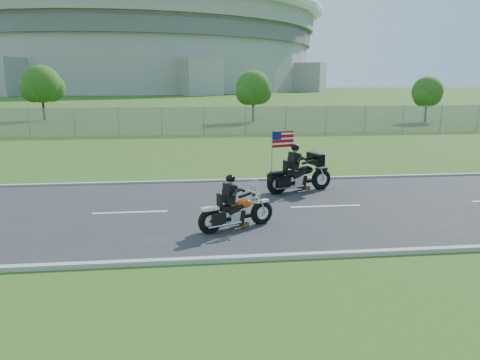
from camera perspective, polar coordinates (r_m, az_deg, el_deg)
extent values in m
plane|color=#324816|center=(14.25, -5.22, -3.85)|extent=(420.00, 420.00, 0.00)
cube|color=#28282B|center=(14.24, -5.22, -3.77)|extent=(120.00, 8.00, 0.04)
cube|color=#9E9B93|center=(18.17, -5.55, -0.19)|extent=(120.00, 0.18, 0.12)
cube|color=#9E9B93|center=(10.40, -4.64, -9.73)|extent=(120.00, 0.18, 0.12)
cube|color=gray|center=(34.15, -14.61, 6.88)|extent=(60.00, 0.03, 2.00)
cylinder|color=#A3A099|center=(184.85, -13.09, 13.76)|extent=(130.00, 130.00, 20.00)
cylinder|color=#605E5B|center=(185.21, -13.19, 15.93)|extent=(132.00, 132.00, 4.00)
cylinder|color=#A3A099|center=(185.73, -13.29, 17.77)|extent=(134.00, 134.00, 6.00)
torus|color=white|center=(186.19, -13.35, 18.99)|extent=(140.40, 140.40, 4.40)
cylinder|color=#382316|center=(44.22, 1.61, 8.73)|extent=(0.22, 0.22, 2.52)
sphere|color=#254813|center=(44.15, 1.62, 11.18)|extent=(3.20, 3.20, 3.20)
sphere|color=#254813|center=(44.73, 2.36, 10.72)|extent=(2.40, 2.40, 2.40)
sphere|color=#254813|center=(43.69, 0.96, 10.58)|extent=(2.24, 2.24, 2.24)
cylinder|color=#382316|center=(49.69, -22.86, 8.33)|extent=(0.22, 0.22, 2.80)
sphere|color=#254813|center=(49.63, -23.06, 10.75)|extent=(3.60, 3.60, 3.60)
sphere|color=#254813|center=(49.96, -22.04, 10.37)|extent=(2.70, 2.70, 2.70)
sphere|color=#254813|center=(49.39, -23.87, 10.09)|extent=(2.52, 2.52, 2.52)
cylinder|color=#382316|center=(47.36, 21.71, 7.94)|extent=(0.22, 0.22, 2.24)
sphere|color=#254813|center=(47.29, 21.87, 9.96)|extent=(2.80, 2.80, 2.80)
sphere|color=#254813|center=(47.93, 22.20, 9.57)|extent=(2.10, 2.10, 2.10)
sphere|color=#254813|center=(46.76, 21.50, 9.49)|extent=(1.96, 1.96, 1.96)
torus|color=black|center=(12.83, 2.65, -3.98)|extent=(0.69, 0.43, 0.69)
torus|color=black|center=(12.07, -3.65, -5.04)|extent=(0.69, 0.43, 0.69)
ellipsoid|color=#DF4210|center=(12.44, 0.41, -2.89)|extent=(0.59, 0.48, 0.26)
cube|color=black|center=(12.22, -1.53, -3.36)|extent=(0.58, 0.46, 0.11)
cube|color=black|center=(12.15, -1.35, -1.68)|extent=(0.35, 0.43, 0.51)
sphere|color=black|center=(12.08, -1.17, 0.18)|extent=(0.33, 0.33, 0.25)
cube|color=silver|center=(12.52, 1.87, -0.70)|extent=(0.21, 0.40, 0.37)
torus|color=black|center=(17.10, 9.84, 0.11)|extent=(0.81, 0.42, 0.79)
torus|color=black|center=(16.17, 4.56, -0.44)|extent=(0.81, 0.42, 0.79)
ellipsoid|color=black|center=(16.66, 7.99, 1.20)|extent=(0.67, 0.51, 0.30)
cube|color=black|center=(16.39, 6.36, 0.91)|extent=(0.65, 0.48, 0.13)
cube|color=black|center=(16.34, 6.55, 2.34)|extent=(0.37, 0.48, 0.58)
sphere|color=black|center=(16.29, 6.75, 3.94)|extent=(0.36, 0.36, 0.29)
cube|color=black|center=(16.82, 9.19, 2.55)|extent=(0.48, 0.88, 0.42)
cube|color=#B70C11|center=(16.25, 5.26, 4.97)|extent=(0.81, 0.28, 0.55)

